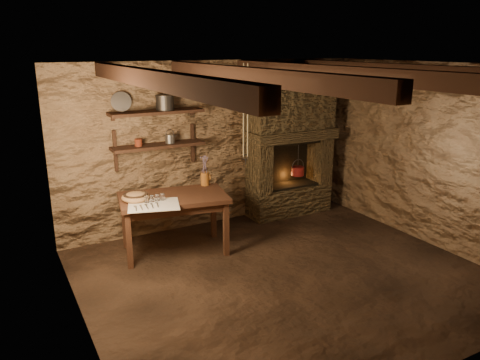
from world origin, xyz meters
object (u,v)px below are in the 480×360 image
wooden_bowl (136,197)px  red_pot (298,170)px  iron_stockpot (165,103)px  stoneware_jug (205,173)px  work_table (174,222)px

wooden_bowl → red_pot: red_pot is taller
iron_stockpot → red_pot: size_ratio=0.44×
wooden_bowl → iron_stockpot: iron_stockpot is taller
stoneware_jug → red_pot: (1.70, 0.23, -0.24)m
red_pot → stoneware_jug: bearing=-172.2°
wooden_bowl → iron_stockpot: 1.34m
work_table → stoneware_jug: 0.80m
stoneware_jug → wooden_bowl: stoneware_jug is taller
work_table → stoneware_jug: stoneware_jug is taller
stoneware_jug → wooden_bowl: bearing=-175.4°
wooden_bowl → red_pot: size_ratio=0.64×
stoneware_jug → red_pot: size_ratio=0.75×
iron_stockpot → wooden_bowl: bearing=-138.7°
work_table → iron_stockpot: size_ratio=6.11×
wooden_bowl → iron_stockpot: (0.62, 0.55, 1.05)m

